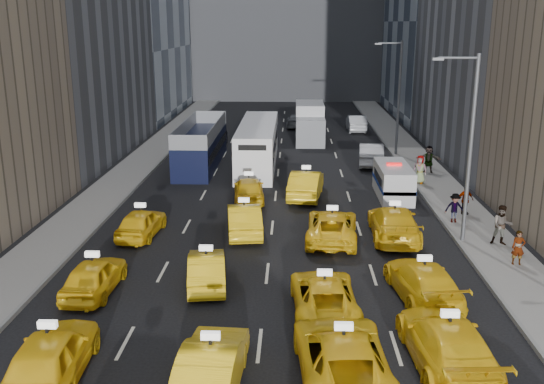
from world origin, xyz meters
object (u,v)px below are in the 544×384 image
Objects in this scene: nypd_van at (393,182)px; double_decker at (201,144)px; city_bus at (258,145)px; pedestrian_0 at (518,248)px; box_truck at (310,123)px.

double_decker reaches higher than nypd_van.
city_bus is (-8.75, 7.98, 0.63)m from nypd_van.
city_bus is at bearing 130.03° from nypd_van.
pedestrian_0 is at bearing -48.85° from double_decker.
pedestrian_0 is (8.33, -29.15, -0.71)m from box_truck.
nypd_van is at bearing -76.78° from box_truck.
box_truck is at bearing 113.03° from pedestrian_0.
pedestrian_0 is at bearing -79.30° from nypd_van.
nypd_van is 3.33× the size of pedestrian_0.
nypd_van is at bearing -47.21° from city_bus.
pedestrian_0 is (3.66, -11.07, -0.03)m from nypd_van.
box_truck is (4.08, 10.10, 0.05)m from city_bus.
pedestrian_0 is at bearing -61.76° from city_bus.
city_bus is at bearing -113.28° from box_truck.
double_decker is 25.34m from pedestrian_0.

